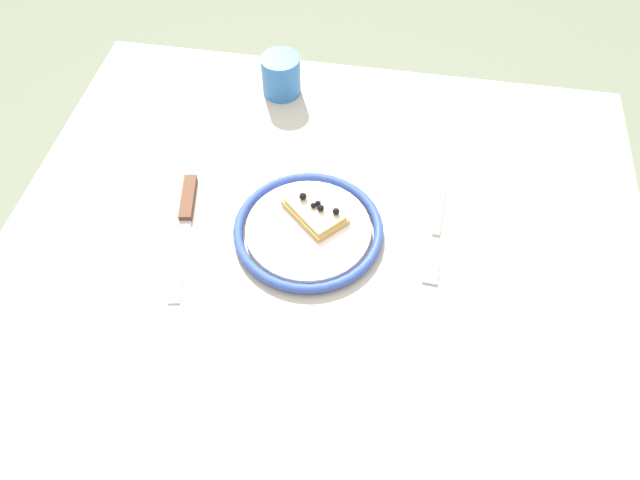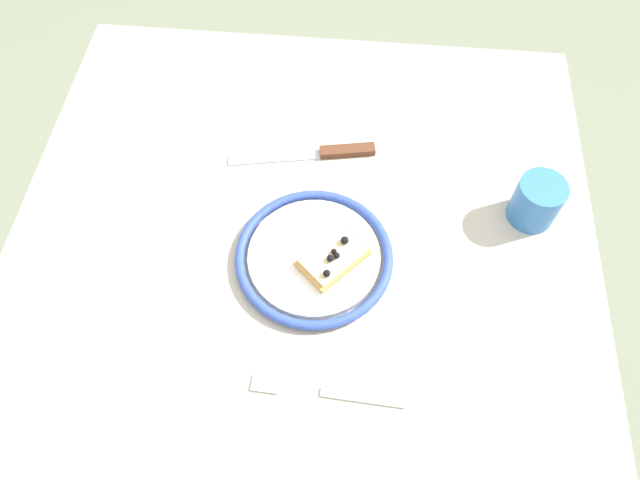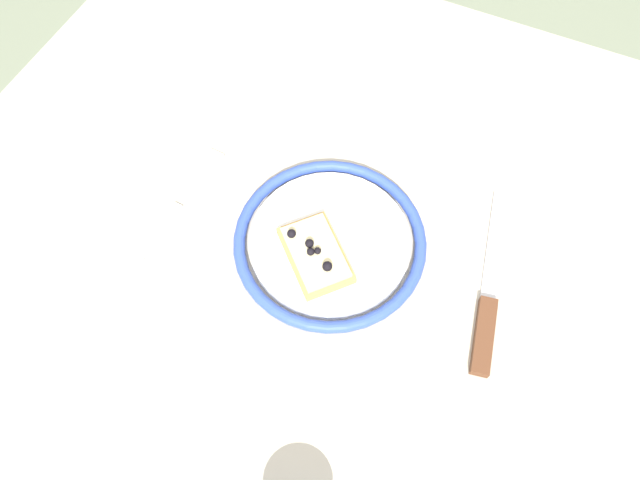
{
  "view_description": "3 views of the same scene",
  "coord_description": "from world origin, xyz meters",
  "px_view_note": "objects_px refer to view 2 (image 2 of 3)",
  "views": [
    {
      "loc": [
        -0.09,
        0.54,
        1.52
      ],
      "look_at": [
        0.0,
        -0.0,
        0.78
      ],
      "focal_mm": 34.04,
      "sensor_mm": 36.0,
      "label": 1
    },
    {
      "loc": [
        -0.39,
        -0.07,
        1.53
      ],
      "look_at": [
        0.04,
        -0.03,
        0.79
      ],
      "focal_mm": 32.81,
      "sensor_mm": 36.0,
      "label": 2
    },
    {
      "loc": [
        0.15,
        -0.32,
        1.4
      ],
      "look_at": [
        0.02,
        -0.04,
        0.81
      ],
      "focal_mm": 33.04,
      "sensor_mm": 36.0,
      "label": 3
    }
  ],
  "objects_px": {
    "plate": "(314,256)",
    "fork": "(326,393)",
    "dining_table": "(300,300)",
    "pizza_slice_near": "(333,257)",
    "knife": "(327,153)",
    "cup": "(537,201)"
  },
  "relations": [
    {
      "from": "cup",
      "to": "knife",
      "type": "bearing_deg",
      "value": 74.4
    },
    {
      "from": "plate",
      "to": "pizza_slice_near",
      "type": "xyz_separation_m",
      "value": [
        -0.01,
        -0.03,
        0.01
      ]
    },
    {
      "from": "plate",
      "to": "knife",
      "type": "xyz_separation_m",
      "value": [
        0.2,
        -0.0,
        -0.0
      ]
    },
    {
      "from": "plate",
      "to": "pizza_slice_near",
      "type": "relative_size",
      "value": 2.05
    },
    {
      "from": "dining_table",
      "to": "knife",
      "type": "height_order",
      "value": "knife"
    },
    {
      "from": "knife",
      "to": "plate",
      "type": "bearing_deg",
      "value": 179.25
    },
    {
      "from": "fork",
      "to": "pizza_slice_near",
      "type": "bearing_deg",
      "value": 1.96
    },
    {
      "from": "pizza_slice_near",
      "to": "knife",
      "type": "distance_m",
      "value": 0.21
    },
    {
      "from": "plate",
      "to": "cup",
      "type": "height_order",
      "value": "cup"
    },
    {
      "from": "pizza_slice_near",
      "to": "knife",
      "type": "bearing_deg",
      "value": 7.19
    },
    {
      "from": "knife",
      "to": "cup",
      "type": "bearing_deg",
      "value": -105.6
    },
    {
      "from": "plate",
      "to": "fork",
      "type": "distance_m",
      "value": 0.2
    },
    {
      "from": "fork",
      "to": "cup",
      "type": "distance_m",
      "value": 0.42
    },
    {
      "from": "dining_table",
      "to": "cup",
      "type": "bearing_deg",
      "value": -69.16
    },
    {
      "from": "pizza_slice_near",
      "to": "cup",
      "type": "height_order",
      "value": "cup"
    },
    {
      "from": "knife",
      "to": "cup",
      "type": "relative_size",
      "value": 3.19
    },
    {
      "from": "pizza_slice_near",
      "to": "fork",
      "type": "distance_m",
      "value": 0.19
    },
    {
      "from": "dining_table",
      "to": "fork",
      "type": "bearing_deg",
      "value": -161.91
    },
    {
      "from": "dining_table",
      "to": "pizza_slice_near",
      "type": "relative_size",
      "value": 8.78
    },
    {
      "from": "dining_table",
      "to": "fork",
      "type": "height_order",
      "value": "fork"
    },
    {
      "from": "plate",
      "to": "cup",
      "type": "relative_size",
      "value": 3.08
    },
    {
      "from": "cup",
      "to": "dining_table",
      "type": "bearing_deg",
      "value": 110.84
    }
  ]
}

